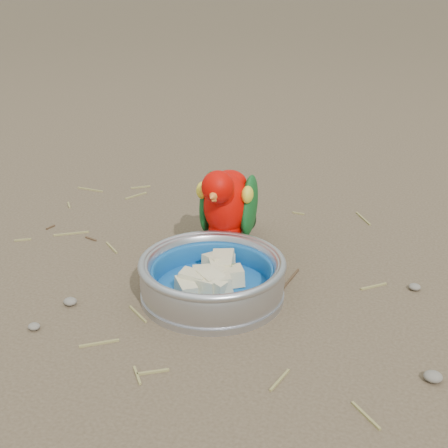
% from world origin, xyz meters
% --- Properties ---
extents(ground, '(60.00, 60.00, 0.00)m').
position_xyz_m(ground, '(0.00, 0.00, 0.00)').
color(ground, brown).
extents(food_bowl, '(0.21, 0.21, 0.02)m').
position_xyz_m(food_bowl, '(-0.03, -0.03, 0.01)').
color(food_bowl, '#B2B2BA').
rests_on(food_bowl, ground).
extents(bowl_wall, '(0.21, 0.21, 0.04)m').
position_xyz_m(bowl_wall, '(-0.03, -0.03, 0.04)').
color(bowl_wall, '#B2B2BA').
rests_on(bowl_wall, food_bowl).
extents(fruit_wedges, '(0.13, 0.13, 0.03)m').
position_xyz_m(fruit_wedges, '(-0.03, -0.03, 0.03)').
color(fruit_wedges, beige).
rests_on(fruit_wedges, food_bowl).
extents(lory_parrot, '(0.10, 0.20, 0.16)m').
position_xyz_m(lory_parrot, '(-0.06, 0.11, 0.08)').
color(lory_parrot, '#C50600').
rests_on(lory_parrot, ground).
extents(ground_debris, '(0.90, 0.80, 0.01)m').
position_xyz_m(ground_debris, '(-0.05, 0.01, 0.00)').
color(ground_debris, olive).
rests_on(ground_debris, ground).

